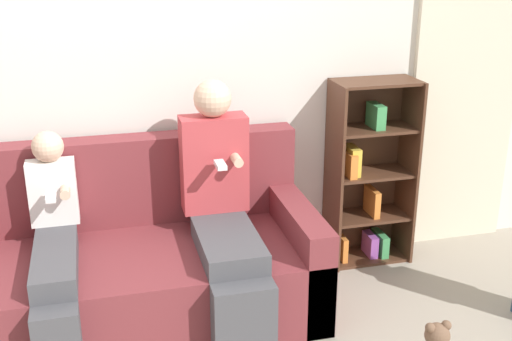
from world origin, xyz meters
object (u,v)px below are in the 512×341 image
(couch, at_px, (114,268))
(child_seated, at_px, (55,251))
(bookshelf, at_px, (367,175))
(adult_seated, at_px, (223,206))

(couch, relative_size, child_seated, 2.11)
(bookshelf, bearing_deg, couch, -168.70)
(child_seated, bearing_deg, adult_seated, 4.33)
(adult_seated, distance_m, child_seated, 0.87)
(couch, relative_size, bookshelf, 1.86)
(child_seated, distance_m, bookshelf, 1.93)
(child_seated, height_order, bookshelf, bookshelf)
(adult_seated, xyz_separation_m, bookshelf, (1.01, 0.42, -0.07))
(couch, relative_size, adult_seated, 1.73)
(couch, distance_m, adult_seated, 0.69)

